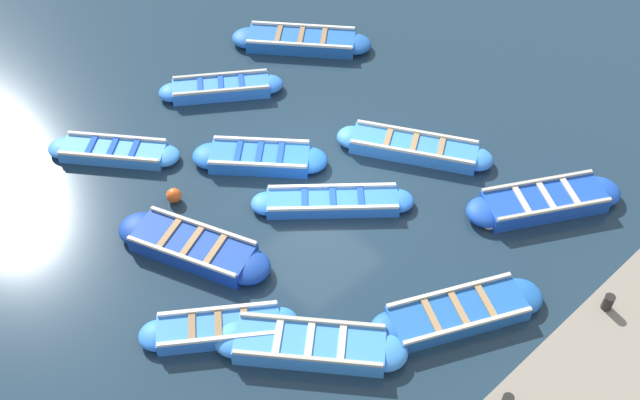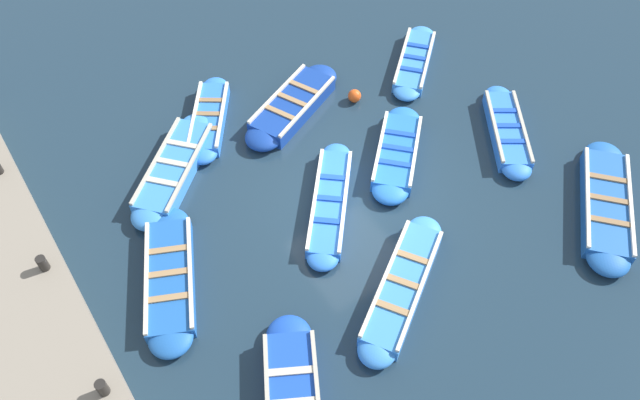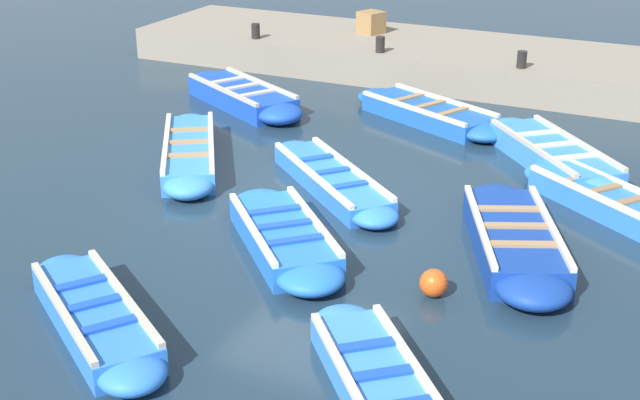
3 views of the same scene
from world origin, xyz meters
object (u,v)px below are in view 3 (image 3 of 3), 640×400
(boat_bow_out, at_px, (553,156))
(boat_near_quay, at_px, (189,152))
(bollard_north, at_px, (256,31))
(buoy_orange_near, at_px, (434,283))
(boat_far_corner, at_px, (381,386))
(buoy_yellow_far, at_px, (293,114))
(boat_broadside, at_px, (514,240))
(bollard_mid_south, at_px, (522,60))
(bollard_mid_north, at_px, (380,44))
(boat_outer_left, at_px, (242,96))
(boat_stern_in, at_px, (95,317))
(boat_drifting, at_px, (284,237))
(boat_end_of_row, at_px, (603,199))
(boat_alongside, at_px, (331,180))
(boat_tucked, at_px, (429,113))
(wooden_crate, at_px, (371,22))

(boat_bow_out, height_order, boat_near_quay, boat_bow_out)
(bollard_north, distance_m, buoy_orange_near, 11.33)
(boat_far_corner, distance_m, buoy_yellow_far, 9.16)
(boat_broadside, xyz_separation_m, bollard_mid_south, (-7.02, -1.68, 0.70))
(bollard_mid_north, bearing_deg, boat_outer_left, -35.56)
(boat_stern_in, height_order, buoy_orange_near, boat_stern_in)
(buoy_yellow_far, bearing_deg, boat_near_quay, -11.21)
(boat_bow_out, relative_size, bollard_north, 9.77)
(boat_drifting, bearing_deg, boat_broadside, 113.12)
(bollard_north, height_order, buoy_orange_near, bollard_north)
(boat_stern_in, bearing_deg, buoy_orange_near, 127.10)
(boat_bow_out, bearing_deg, boat_end_of_row, 35.32)
(boat_bow_out, distance_m, boat_far_corner, 7.38)
(boat_alongside, height_order, boat_bow_out, boat_bow_out)
(boat_broadside, height_order, buoy_yellow_far, boat_broadside)
(boat_stern_in, xyz_separation_m, bollard_mid_north, (-11.05, -0.98, 0.73))
(boat_alongside, distance_m, buoy_yellow_far, 3.56)
(boat_tucked, xyz_separation_m, boat_broadside, (4.97, 2.94, 0.03))
(boat_alongside, bearing_deg, boat_far_corner, 30.03)
(boat_outer_left, height_order, boat_far_corner, boat_outer_left)
(boat_outer_left, relative_size, buoy_yellow_far, 12.30)
(bollard_mid_north, bearing_deg, buoy_orange_near, 26.07)
(boat_near_quay, bearing_deg, boat_stern_in, 22.08)
(boat_end_of_row, relative_size, boat_far_corner, 1.01)
(boat_drifting, height_order, buoy_yellow_far, boat_drifting)
(bollard_mid_south, xyz_separation_m, buoy_orange_near, (8.60, 1.09, -0.73))
(boat_broadside, distance_m, bollard_mid_north, 8.53)
(bollard_north, relative_size, buoy_orange_near, 0.99)
(bollard_mid_south, height_order, wooden_crate, wooden_crate)
(boat_tucked, xyz_separation_m, buoy_yellow_far, (1.10, -2.39, -0.02))
(boat_near_quay, height_order, boat_drifting, boat_near_quay)
(boat_far_corner, relative_size, bollard_mid_north, 8.52)
(boat_end_of_row, distance_m, bollard_north, 10.11)
(bollard_mid_south, xyz_separation_m, wooden_crate, (-1.69, -4.04, 0.08))
(boat_tucked, xyz_separation_m, boat_end_of_row, (2.94, 3.78, 0.00))
(boat_bow_out, relative_size, boat_outer_left, 0.92)
(boat_near_quay, bearing_deg, boat_tucked, 143.03)
(buoy_orange_near, bearing_deg, bollard_mid_south, -172.77)
(boat_tucked, distance_m, bollard_mid_south, 2.51)
(boat_broadside, bearing_deg, wooden_crate, -146.72)
(boat_near_quay, xyz_separation_m, boat_tucked, (-3.91, 2.94, -0.01))
(wooden_crate, bearing_deg, boat_broadside, 33.28)
(boat_stern_in, height_order, boat_end_of_row, boat_stern_in)
(boat_alongside, xyz_separation_m, boat_tucked, (-3.95, 0.25, 0.02))
(boat_far_corner, bearing_deg, boat_tucked, -163.78)
(boat_tucked, bearing_deg, boat_drifting, 0.72)
(boat_near_quay, xyz_separation_m, buoy_yellow_far, (-2.81, 0.56, -0.03))
(boat_far_corner, xyz_separation_m, bollard_north, (-10.86, -7.55, 0.75))
(boat_drifting, bearing_deg, boat_bow_out, 151.06)
(boat_outer_left, distance_m, bollard_mid_north, 3.40)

